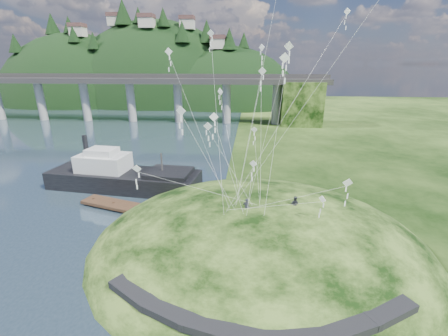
{
  "coord_description": "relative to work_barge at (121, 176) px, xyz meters",
  "views": [
    {
      "loc": [
        6.83,
        -25.28,
        17.92
      ],
      "look_at": [
        4.0,
        6.0,
        7.0
      ],
      "focal_mm": 24.0,
      "sensor_mm": 36.0,
      "label": 1
    }
  ],
  "objects": [
    {
      "name": "wooden_dock",
      "position": [
        4.72,
        -7.45,
        -1.51
      ],
      "size": [
        15.66,
        6.75,
        1.11
      ],
      "color": "#362216",
      "rests_on": "ground"
    },
    {
      "name": "work_barge",
      "position": [
        0.0,
        0.0,
        0.0
      ],
      "size": [
        23.31,
        8.54,
        7.97
      ],
      "color": "black",
      "rests_on": "ground"
    },
    {
      "name": "ground",
      "position": [
        12.41,
        -15.41,
        -2.0
      ],
      "size": [
        320.0,
        320.0,
        0.0
      ],
      "primitive_type": "plane",
      "color": "black",
      "rests_on": "ground"
    },
    {
      "name": "kite_flyers",
      "position": [
        22.06,
        -14.0,
        3.79
      ],
      "size": [
        5.58,
        1.97,
        1.89
      ],
      "color": "#22232E",
      "rests_on": "ground"
    },
    {
      "name": "bridge",
      "position": [
        -14.05,
        54.65,
        7.71
      ],
      "size": [
        160.0,
        11.0,
        15.0
      ],
      "color": "#2D2B2B",
      "rests_on": "ground"
    },
    {
      "name": "footpath",
      "position": [
        19.87,
        -25.16,
        0.09
      ],
      "size": [
        22.29,
        5.84,
        0.83
      ],
      "color": "black",
      "rests_on": "ground"
    },
    {
      "name": "far_ridge",
      "position": [
        -31.17,
        106.76,
        -9.43
      ],
      "size": [
        153.0,
        70.0,
        94.5
      ],
      "color": "black",
      "rests_on": "ground"
    },
    {
      "name": "kite_swarm",
      "position": [
        19.15,
        -11.06,
        13.74
      ],
      "size": [
        19.69,
        17.74,
        20.27
      ],
      "color": "white",
      "rests_on": "ground"
    },
    {
      "name": "grass_hill",
      "position": [
        20.41,
        -13.41,
        -3.5
      ],
      "size": [
        36.0,
        32.0,
        13.0
      ],
      "color": "black",
      "rests_on": "ground"
    }
  ]
}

